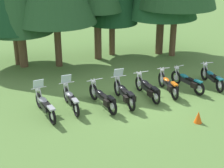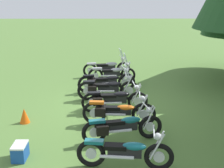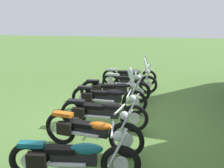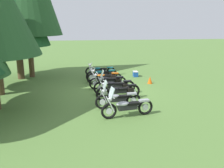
{
  "view_description": "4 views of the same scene",
  "coord_description": "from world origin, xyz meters",
  "px_view_note": "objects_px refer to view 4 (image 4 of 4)",
  "views": [
    {
      "loc": [
        -5.72,
        -13.05,
        6.69
      ],
      "look_at": [
        -1.04,
        0.23,
        0.82
      ],
      "focal_mm": 55.8,
      "sensor_mm": 36.0,
      "label": 1
    },
    {
      "loc": [
        10.37,
        -0.13,
        3.93
      ],
      "look_at": [
        0.27,
        0.01,
        0.9
      ],
      "focal_mm": 48.5,
      "sensor_mm": 36.0,
      "label": 2
    },
    {
      "loc": [
        6.24,
        1.9,
        2.66
      ],
      "look_at": [
        -0.34,
        0.07,
        0.96
      ],
      "focal_mm": 39.69,
      "sensor_mm": 36.0,
      "label": 3
    },
    {
      "loc": [
        -13.9,
        1.8,
        3.99
      ],
      "look_at": [
        -0.57,
        0.02,
        0.58
      ],
      "focal_mm": 39.92,
      "sensor_mm": 36.0,
      "label": 4
    }
  ],
  "objects_px": {
    "motorcycle_0": "(127,106)",
    "motorcycle_6": "(102,74)",
    "motorcycle_4": "(109,81)",
    "motorcycle_5": "(105,77)",
    "motorcycle_2": "(119,91)",
    "motorcycle_1": "(117,99)",
    "motorcycle_3": "(115,86)",
    "motorcycle_7": "(100,70)",
    "traffic_cone": "(150,80)",
    "picnic_cooler": "(135,74)"
  },
  "relations": [
    {
      "from": "motorcycle_1",
      "to": "motorcycle_5",
      "type": "xyz_separation_m",
      "value": [
        4.66,
        0.08,
        -0.01
      ]
    },
    {
      "from": "motorcycle_4",
      "to": "motorcycle_6",
      "type": "distance_m",
      "value": 2.19
    },
    {
      "from": "motorcycle_2",
      "to": "traffic_cone",
      "type": "bearing_deg",
      "value": -139.57
    },
    {
      "from": "motorcycle_1",
      "to": "motorcycle_0",
      "type": "bearing_deg",
      "value": 98.27
    },
    {
      "from": "motorcycle_5",
      "to": "motorcycle_4",
      "type": "bearing_deg",
      "value": 99.84
    },
    {
      "from": "motorcycle_6",
      "to": "motorcycle_3",
      "type": "bearing_deg",
      "value": 84.18
    },
    {
      "from": "motorcycle_5",
      "to": "motorcycle_1",
      "type": "bearing_deg",
      "value": 95.95
    },
    {
      "from": "motorcycle_0",
      "to": "motorcycle_4",
      "type": "relative_size",
      "value": 1.02
    },
    {
      "from": "motorcycle_2",
      "to": "motorcycle_7",
      "type": "xyz_separation_m",
      "value": [
        5.78,
        0.49,
        -0.02
      ]
    },
    {
      "from": "motorcycle_4",
      "to": "motorcycle_7",
      "type": "xyz_separation_m",
      "value": [
        3.55,
        0.2,
        -0.03
      ]
    },
    {
      "from": "motorcycle_0",
      "to": "motorcycle_3",
      "type": "height_order",
      "value": "motorcycle_3"
    },
    {
      "from": "motorcycle_2",
      "to": "motorcycle_6",
      "type": "relative_size",
      "value": 1.07
    },
    {
      "from": "traffic_cone",
      "to": "motorcycle_2",
      "type": "bearing_deg",
      "value": 140.62
    },
    {
      "from": "motorcycle_2",
      "to": "motorcycle_7",
      "type": "height_order",
      "value": "motorcycle_2"
    },
    {
      "from": "motorcycle_1",
      "to": "motorcycle_3",
      "type": "distance_m",
      "value": 2.35
    },
    {
      "from": "motorcycle_4",
      "to": "picnic_cooler",
      "type": "relative_size",
      "value": 4.47
    },
    {
      "from": "motorcycle_5",
      "to": "traffic_cone",
      "type": "xyz_separation_m",
      "value": [
        -0.22,
        -2.93,
        -0.21
      ]
    },
    {
      "from": "motorcycle_0",
      "to": "motorcycle_3",
      "type": "xyz_separation_m",
      "value": [
        3.47,
        0.01,
        0.02
      ]
    },
    {
      "from": "motorcycle_2",
      "to": "motorcycle_4",
      "type": "distance_m",
      "value": 2.24
    },
    {
      "from": "motorcycle_1",
      "to": "motorcycle_6",
      "type": "distance_m",
      "value": 5.74
    },
    {
      "from": "motorcycle_0",
      "to": "motorcycle_4",
      "type": "height_order",
      "value": "motorcycle_0"
    },
    {
      "from": "motorcycle_3",
      "to": "motorcycle_5",
      "type": "height_order",
      "value": "motorcycle_3"
    },
    {
      "from": "motorcycle_1",
      "to": "motorcycle_5",
      "type": "distance_m",
      "value": 4.66
    },
    {
      "from": "motorcycle_2",
      "to": "motorcycle_6",
      "type": "distance_m",
      "value": 4.43
    },
    {
      "from": "motorcycle_0",
      "to": "motorcycle_7",
      "type": "height_order",
      "value": "motorcycle_0"
    },
    {
      "from": "motorcycle_4",
      "to": "motorcycle_5",
      "type": "xyz_separation_m",
      "value": [
        1.1,
        0.09,
        -0.01
      ]
    },
    {
      "from": "motorcycle_0",
      "to": "picnic_cooler",
      "type": "relative_size",
      "value": 4.54
    },
    {
      "from": "motorcycle_5",
      "to": "motorcycle_6",
      "type": "bearing_deg",
      "value": -81.17
    },
    {
      "from": "motorcycle_5",
      "to": "traffic_cone",
      "type": "height_order",
      "value": "motorcycle_5"
    },
    {
      "from": "motorcycle_1",
      "to": "motorcycle_5",
      "type": "relative_size",
      "value": 0.96
    },
    {
      "from": "motorcycle_0",
      "to": "motorcycle_1",
      "type": "bearing_deg",
      "value": -88.2
    },
    {
      "from": "motorcycle_7",
      "to": "traffic_cone",
      "type": "height_order",
      "value": "motorcycle_7"
    },
    {
      "from": "motorcycle_4",
      "to": "motorcycle_5",
      "type": "distance_m",
      "value": 1.11
    },
    {
      "from": "motorcycle_6",
      "to": "traffic_cone",
      "type": "xyz_separation_m",
      "value": [
        -1.3,
        -3.0,
        -0.2
      ]
    },
    {
      "from": "motorcycle_5",
      "to": "motorcycle_6",
      "type": "relative_size",
      "value": 1.01
    },
    {
      "from": "motorcycle_0",
      "to": "motorcycle_1",
      "type": "xyz_separation_m",
      "value": [
        1.13,
        0.23,
        -0.0
      ]
    },
    {
      "from": "motorcycle_3",
      "to": "motorcycle_5",
      "type": "relative_size",
      "value": 1.04
    },
    {
      "from": "motorcycle_4",
      "to": "motorcycle_1",
      "type": "bearing_deg",
      "value": 86.13
    },
    {
      "from": "motorcycle_5",
      "to": "motorcycle_3",
      "type": "bearing_deg",
      "value": 102.35
    },
    {
      "from": "motorcycle_4",
      "to": "motorcycle_5",
      "type": "height_order",
      "value": "motorcycle_5"
    },
    {
      "from": "motorcycle_1",
      "to": "motorcycle_3",
      "type": "relative_size",
      "value": 0.92
    },
    {
      "from": "motorcycle_0",
      "to": "motorcycle_5",
      "type": "relative_size",
      "value": 1.03
    },
    {
      "from": "motorcycle_0",
      "to": "motorcycle_6",
      "type": "relative_size",
      "value": 1.04
    },
    {
      "from": "motorcycle_2",
      "to": "motorcycle_5",
      "type": "height_order",
      "value": "motorcycle_5"
    },
    {
      "from": "motorcycle_1",
      "to": "motorcycle_7",
      "type": "distance_m",
      "value": 7.11
    },
    {
      "from": "motorcycle_7",
      "to": "motorcycle_6",
      "type": "bearing_deg",
      "value": 97.99
    },
    {
      "from": "motorcycle_0",
      "to": "motorcycle_2",
      "type": "height_order",
      "value": "motorcycle_0"
    },
    {
      "from": "motorcycle_1",
      "to": "motorcycle_6",
      "type": "height_order",
      "value": "motorcycle_1"
    },
    {
      "from": "traffic_cone",
      "to": "motorcycle_6",
      "type": "bearing_deg",
      "value": 66.52
    },
    {
      "from": "motorcycle_4",
      "to": "motorcycle_2",
      "type": "bearing_deg",
      "value": 93.6
    }
  ]
}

